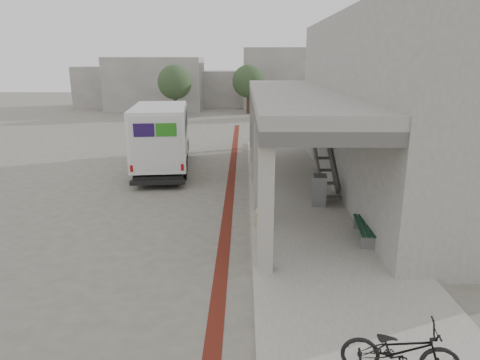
{
  "coord_description": "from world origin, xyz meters",
  "views": [
    {
      "loc": [
        1.57,
        -13.26,
        5.19
      ],
      "look_at": [
        1.45,
        -0.46,
        1.6
      ],
      "focal_mm": 32.0,
      "sensor_mm": 36.0,
      "label": 1
    }
  ],
  "objects_px": {
    "fedex_truck": "(162,135)",
    "bench": "(364,228)",
    "bicycle_black": "(400,350)",
    "utility_cabinet": "(319,190)"
  },
  "relations": [
    {
      "from": "fedex_truck",
      "to": "bench",
      "type": "bearing_deg",
      "value": -55.74
    },
    {
      "from": "bench",
      "to": "bicycle_black",
      "type": "distance_m",
      "value": 5.82
    },
    {
      "from": "utility_cabinet",
      "to": "bicycle_black",
      "type": "relative_size",
      "value": 0.57
    },
    {
      "from": "fedex_truck",
      "to": "utility_cabinet",
      "type": "height_order",
      "value": "fedex_truck"
    },
    {
      "from": "bench",
      "to": "bicycle_black",
      "type": "bearing_deg",
      "value": -93.06
    },
    {
      "from": "utility_cabinet",
      "to": "bicycle_black",
      "type": "height_order",
      "value": "utility_cabinet"
    },
    {
      "from": "fedex_truck",
      "to": "bench",
      "type": "height_order",
      "value": "fedex_truck"
    },
    {
      "from": "bench",
      "to": "fedex_truck",
      "type": "bearing_deg",
      "value": 137.31
    },
    {
      "from": "utility_cabinet",
      "to": "fedex_truck",
      "type": "bearing_deg",
      "value": 146.98
    },
    {
      "from": "bench",
      "to": "bicycle_black",
      "type": "relative_size",
      "value": 0.98
    }
  ]
}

